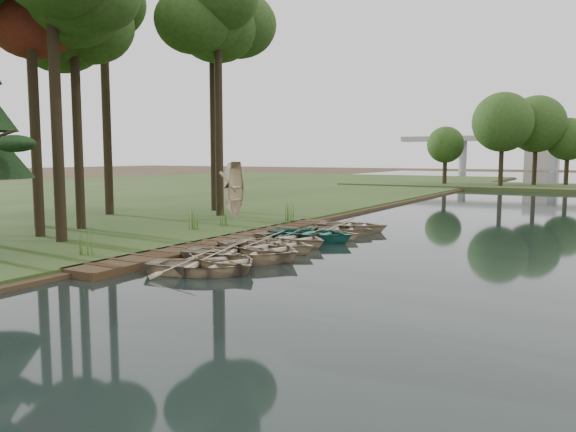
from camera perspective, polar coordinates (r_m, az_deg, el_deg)
The scene contains 24 objects.
ground at distance 23.13m, azimuth -2.57°, elevation -3.25°, with size 300.00×300.00×0.00m, color #3D2F1D.
boardwalk at distance 24.01m, azimuth -5.79°, elevation -2.57°, with size 1.60×16.00×0.30m, color #372615.
peninsula at distance 69.38m, azimuth 26.69°, elevation 2.54°, with size 50.00×14.00×0.45m, color #34431E.
far_trees at distance 69.64m, azimuth 24.18°, elevation 7.77°, with size 45.60×5.60×8.80m.
building_b at distance 165.09m, azimuth 24.46°, elevation 6.34°, with size 8.00×8.00×12.00m, color #A5A5A0.
rowboat_0 at distance 17.96m, azimuth -9.11°, elevation -4.76°, with size 2.39×3.35×0.69m, color tan.
rowboat_1 at distance 18.76m, azimuth -6.72°, elevation -4.17°, with size 2.60×3.64×0.75m, color tan.
rowboat_2 at distance 19.74m, azimuth -5.19°, elevation -3.58°, with size 2.73×3.83×0.79m, color tan.
rowboat_3 at distance 20.74m, azimuth -2.85°, elevation -3.06°, with size 2.84×3.97×0.82m, color tan.
rowboat_4 at distance 21.92m, azimuth -1.33°, elevation -2.69°, with size 2.47×3.45×0.72m, color tan.
rowboat_5 at distance 23.45m, azimuth 0.28°, elevation -2.06°, with size 2.61×3.65×0.76m, color tan.
rowboat_6 at distance 24.53m, azimuth 2.37°, elevation -1.66°, with size 2.73×3.82×0.79m, color #287063.
rowboat_7 at distance 25.35m, azimuth 3.93°, elevation -1.60°, with size 2.19×3.07×0.64m, color tan.
rowboat_8 at distance 26.67m, azimuth 5.30°, elevation -1.21°, with size 2.23×3.13×0.65m, color tan.
rowboat_9 at distance 27.95m, azimuth 6.53°, elevation -0.82°, with size 2.48×3.48×0.72m, color tan.
stored_rowboat at distance 30.78m, azimuth -5.40°, elevation 0.24°, with size 2.26×3.16×0.65m, color tan.
tree_2 at distance 26.96m, azimuth -24.69°, elevation 16.91°, with size 3.69×3.69×10.49m.
tree_3 at distance 29.17m, azimuth -20.99°, elevation 18.01°, with size 5.43×5.43×12.05m.
tree_4 at distance 33.79m, azimuth -7.18°, elevation 18.88°, with size 4.48×4.48×13.03m.
tree_6 at distance 36.98m, azimuth -7.69°, elevation 18.71°, with size 5.06×5.06×13.85m.
reeds_0 at distance 21.08m, azimuth -19.72°, elevation -2.32°, with size 0.60×0.60×1.01m, color #3F661E.
reeds_1 at distance 28.17m, azimuth -6.59°, elevation -0.01°, with size 0.60×0.60×0.96m, color #3F661E.
reeds_2 at distance 27.04m, azimuth -9.67°, elevation -0.34°, with size 0.60×0.60×0.93m, color #3F661E.
reeds_3 at distance 29.88m, azimuth 0.02°, elevation 0.46°, with size 0.60×0.60×1.04m, color #3F661E.
Camera 1 is at (12.42, -19.15, 3.76)m, focal length 35.00 mm.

